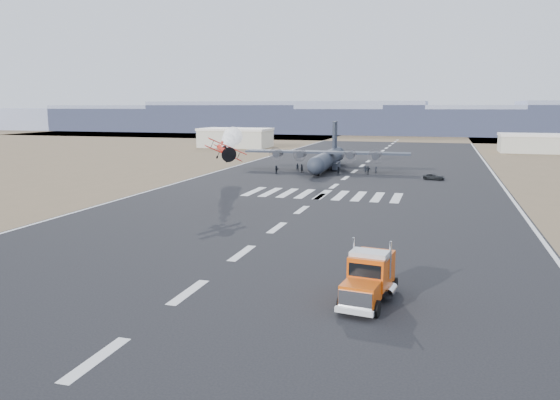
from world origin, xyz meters
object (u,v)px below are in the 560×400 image
at_px(transport_aircraft, 327,158).
at_px(crew_c, 365,170).
at_px(semi_truck, 369,277).
at_px(crew_d, 368,170).
at_px(aerobatic_biplane, 224,150).
at_px(crew_g, 376,171).
at_px(crew_h, 301,168).
at_px(hangar_right, 533,143).
at_px(crew_b, 339,171).
at_px(support_vehicle, 434,177).
at_px(crew_f, 276,170).
at_px(hangar_left, 236,138).
at_px(crew_a, 297,167).
at_px(crew_e, 317,169).

relative_size(transport_aircraft, crew_c, 22.67).
distance_m(semi_truck, crew_d, 77.57).
distance_m(aerobatic_biplane, crew_g, 48.90).
relative_size(transport_aircraft, crew_h, 20.38).
distance_m(hangar_right, crew_b, 87.66).
height_order(support_vehicle, crew_f, crew_f).
bearing_deg(crew_g, crew_d, -61.21).
distance_m(hangar_left, semi_truck, 157.46).
xyz_separation_m(crew_a, crew_e, (5.39, -4.02, 0.05)).
height_order(crew_f, crew_h, crew_h).
bearing_deg(crew_b, semi_truck, 167.89).
bearing_deg(hangar_left, crew_h, -58.22).
bearing_deg(crew_c, crew_d, -81.58).
bearing_deg(crew_b, crew_e, 56.46).
distance_m(crew_b, crew_d, 6.28).
distance_m(aerobatic_biplane, crew_b, 43.99).
bearing_deg(hangar_right, semi_truck, -102.27).
relative_size(crew_c, crew_g, 1.03).
xyz_separation_m(hangar_right, crew_b, (-48.28, -73.14, -2.15)).
height_order(support_vehicle, crew_c, crew_c).
relative_size(transport_aircraft, crew_b, 21.58).
xyz_separation_m(support_vehicle, crew_h, (-28.21, 4.42, 0.33)).
relative_size(crew_e, crew_h, 0.97).
height_order(transport_aircraft, crew_c, transport_aircraft).
bearing_deg(crew_g, crew_f, -81.93).
bearing_deg(crew_c, crew_b, -160.76).
height_order(support_vehicle, crew_a, crew_a).
bearing_deg(aerobatic_biplane, transport_aircraft, 65.38).
height_order(aerobatic_biplane, transport_aircraft, transport_aircraft).
xyz_separation_m(hangar_right, aerobatic_biplane, (-56.98, -115.62, 5.25)).
relative_size(semi_truck, crew_b, 5.12).
xyz_separation_m(hangar_right, crew_a, (-58.62, -68.31, -2.17)).
xyz_separation_m(transport_aircraft, crew_a, (-6.18, -3.43, -1.93)).
bearing_deg(crew_f, crew_g, -71.32).
height_order(aerobatic_biplane, crew_f, aerobatic_biplane).
bearing_deg(support_vehicle, aerobatic_biplane, 156.99).
xyz_separation_m(crew_d, crew_e, (-10.90, -1.20, -0.06)).
height_order(hangar_right, aerobatic_biplane, aerobatic_biplane).
height_order(hangar_left, hangar_right, hangar_left).
distance_m(transport_aircraft, crew_a, 7.33).
xyz_separation_m(semi_truck, crew_g, (-8.63, 77.95, -1.11)).
xyz_separation_m(support_vehicle, crew_g, (-12.12, 5.66, 0.21)).
bearing_deg(hangar_right, crew_b, -123.43).
relative_size(crew_b, crew_e, 0.97).
height_order(aerobatic_biplane, crew_c, aerobatic_biplane).
relative_size(semi_truck, crew_h, 4.83).
distance_m(hangar_right, crew_e, 89.83).
bearing_deg(crew_g, hangar_right, 144.01).
height_order(semi_truck, crew_h, semi_truck).
relative_size(support_vehicle, crew_d, 2.21).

